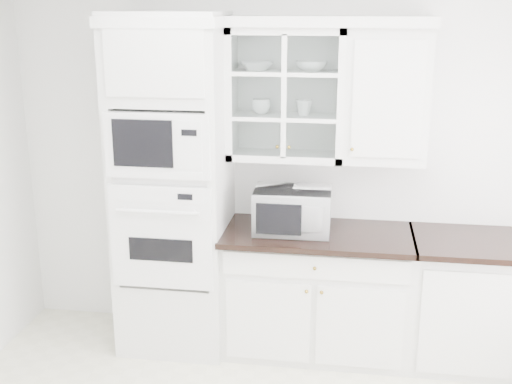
# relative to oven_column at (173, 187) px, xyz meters

# --- Properties ---
(room_shell) EXTENTS (4.00, 3.50, 2.70)m
(room_shell) POSITION_rel_oven_column_xyz_m (0.75, -0.99, 0.58)
(room_shell) COLOR white
(room_shell) RESTS_ON ground
(oven_column) EXTENTS (0.76, 0.68, 2.40)m
(oven_column) POSITION_rel_oven_column_xyz_m (0.00, 0.00, 0.00)
(oven_column) COLOR silver
(oven_column) RESTS_ON ground
(base_cabinet_run) EXTENTS (1.32, 0.67, 0.92)m
(base_cabinet_run) POSITION_rel_oven_column_xyz_m (1.03, 0.03, -0.74)
(base_cabinet_run) COLOR silver
(base_cabinet_run) RESTS_ON ground
(extra_base_cabinet) EXTENTS (0.72, 0.67, 0.92)m
(extra_base_cabinet) POSITION_rel_oven_column_xyz_m (2.03, 0.03, -0.74)
(extra_base_cabinet) COLOR silver
(extra_base_cabinet) RESTS_ON ground
(upper_cabinet_glass) EXTENTS (0.80, 0.33, 0.90)m
(upper_cabinet_glass) POSITION_rel_oven_column_xyz_m (0.78, 0.17, 0.65)
(upper_cabinet_glass) COLOR silver
(upper_cabinet_glass) RESTS_ON room_shell
(upper_cabinet_solid) EXTENTS (0.55, 0.33, 0.90)m
(upper_cabinet_solid) POSITION_rel_oven_column_xyz_m (1.46, 0.17, 0.65)
(upper_cabinet_solid) COLOR silver
(upper_cabinet_solid) RESTS_ON room_shell
(crown_molding) EXTENTS (2.14, 0.38, 0.07)m
(crown_molding) POSITION_rel_oven_column_xyz_m (0.68, 0.14, 1.14)
(crown_molding) COLOR white
(crown_molding) RESTS_ON room_shell
(countertop_microwave) EXTENTS (0.53, 0.45, 0.30)m
(countertop_microwave) POSITION_rel_oven_column_xyz_m (0.85, 0.01, -0.13)
(countertop_microwave) COLOR white
(countertop_microwave) RESTS_ON base_cabinet_run
(bowl_a) EXTENTS (0.29, 0.29, 0.06)m
(bowl_a) POSITION_rel_oven_column_xyz_m (0.57, 0.17, 0.84)
(bowl_a) COLOR white
(bowl_a) RESTS_ON upper_cabinet_glass
(bowl_b) EXTENTS (0.26, 0.26, 0.07)m
(bowl_b) POSITION_rel_oven_column_xyz_m (0.94, 0.19, 0.84)
(bowl_b) COLOR white
(bowl_b) RESTS_ON upper_cabinet_glass
(cup_a) EXTENTS (0.15, 0.15, 0.10)m
(cup_a) POSITION_rel_oven_column_xyz_m (0.60, 0.17, 0.56)
(cup_a) COLOR white
(cup_a) RESTS_ON upper_cabinet_glass
(cup_b) EXTENTS (0.13, 0.13, 0.11)m
(cup_b) POSITION_rel_oven_column_xyz_m (0.90, 0.17, 0.56)
(cup_b) COLOR white
(cup_b) RESTS_ON upper_cabinet_glass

